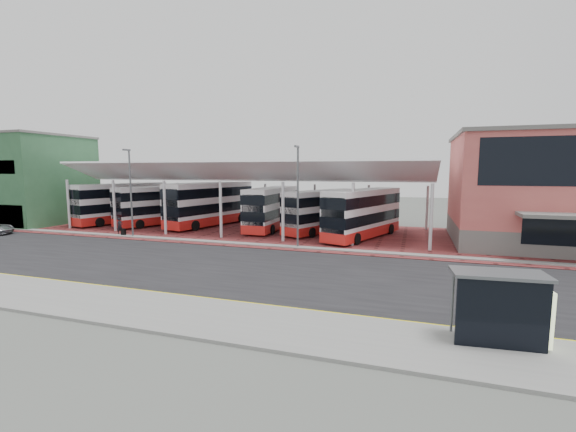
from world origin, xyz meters
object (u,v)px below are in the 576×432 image
Objects in this scene: bus_3 at (272,208)px; bus_shelter at (508,302)px; bus_1 at (161,206)px; pedestrian at (120,226)px; bus_0 at (121,203)px; bus_4 at (323,211)px; bus_5 at (363,214)px; bus_2 at (210,204)px; terminal at (576,189)px.

bus_3 reaches higher than bus_shelter.
bus_1 is 6.58× the size of pedestrian.
bus_0 is 1.12× the size of bus_4.
bus_shelter is at bearing -49.86° from bus_5.
bus_2 is 3.64× the size of bus_shelter.
bus_0 is 5.45m from bus_1.
pedestrian is at bearing -133.55° from bus_4.
pedestrian is at bearing 148.25° from bus_shelter.
bus_3 is (7.45, -0.23, -0.22)m from bus_2.
bus_1 is at bearing 21.97° from pedestrian.
bus_shelter is at bearing -53.11° from bus_3.
bus_0 is at bearing 143.41° from bus_shelter.
terminal is 5.63× the size of bus_shelter.
bus_2 is 7.46m from bus_3.
terminal is 20.97m from bus_4.
bus_5 is (17.13, -2.53, -0.19)m from bus_2.
terminal is at bearing 24.89° from bus_5.
bus_2 is (5.72, 0.98, 0.23)m from bus_1.
terminal reaches higher than pedestrian.
terminal is at bearing 11.85° from bus_2.
pedestrian is at bearing -148.39° from bus_3.
bus_shelter is at bearing -98.44° from pedestrian.
bus_1 is 3.25× the size of bus_shelter.
terminal reaches higher than bus_5.
bus_4 is 19.74m from pedestrian.
bus_1 is 0.98× the size of bus_5.
bus_5 is at bearing 5.31° from bus_2.
bus_shelter is (30.44, -22.21, -0.49)m from bus_1.
bus_4 is 0.93× the size of bus_5.
bus_4 is at bearing 11.04° from bus_2.
bus_2 is 1.17× the size of bus_4.
bus_shelter is (35.88, -22.07, -0.62)m from bus_0.
terminal is at bearing 15.03° from bus_0.
pedestrian is at bearing -109.40° from bus_2.
bus_0 is at bearing -160.56° from bus_2.
terminal is 26.46m from bus_3.
bus_0 is 3.49× the size of bus_shelter.
bus_3 is at bearing 11.95° from bus_2.
bus_shelter is (-9.06, -22.10, -2.95)m from terminal.
bus_2 is (11.16, 1.12, 0.09)m from bus_0.
bus_shelter is (11.76, -22.59, -0.41)m from bus_4.
bus_4 is at bearing 178.64° from terminal.
bus_1 is 18.69m from bus_4.
bus_5 is at bearing -57.78° from pedestrian.
terminal reaches higher than bus_4.
bus_5 is at bearing 18.58° from bus_1.
bus_5 is 3.33× the size of bus_shelter.
bus_0 is at bearing -162.88° from bus_5.
bus_0 is 24.13m from bus_4.
bus_3 reaches higher than bus_1.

